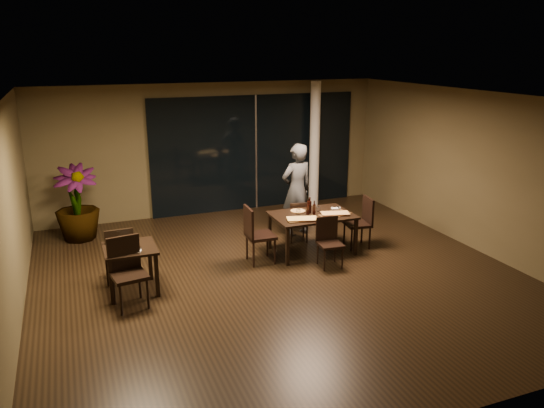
{
  "coord_description": "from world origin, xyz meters",
  "views": [
    {
      "loc": [
        -3.14,
        -7.72,
        3.76
      ],
      "look_at": [
        0.17,
        0.76,
        1.05
      ],
      "focal_mm": 35.0,
      "sensor_mm": 36.0,
      "label": 1
    }
  ],
  "objects": [
    {
      "name": "chair_main_left",
      "position": [
        -0.17,
        0.7,
        0.59
      ],
      "size": [
        0.5,
        0.5,
        1.05
      ],
      "rotation": [
        0.0,
        0.0,
        1.54
      ],
      "color": "black",
      "rests_on": "ground"
    },
    {
      "name": "bottle_b",
      "position": [
        1.03,
        0.8,
        0.88
      ],
      "size": [
        0.06,
        0.06,
        0.26
      ],
      "primitive_type": null,
      "color": "black",
      "rests_on": "main_table"
    },
    {
      "name": "chair_main_far",
      "position": [
        0.98,
        1.39,
        0.47
      ],
      "size": [
        0.46,
        0.46,
        0.84
      ],
      "rotation": [
        0.0,
        0.0,
        2.94
      ],
      "color": "black",
      "rests_on": "ground"
    },
    {
      "name": "tumbler_right",
      "position": [
        1.19,
        0.93,
        0.79
      ],
      "size": [
        0.07,
        0.07,
        0.09
      ],
      "primitive_type": "cylinder",
      "color": "white",
      "rests_on": "main_table"
    },
    {
      "name": "potted_plant",
      "position": [
        -3.09,
        3.14,
        0.76
      ],
      "size": [
        0.87,
        0.87,
        1.52
      ],
      "primitive_type": "imported",
      "rotation": [
        0.0,
        0.0,
        0.05
      ],
      "color": "#1F4717",
      "rests_on": "ground"
    },
    {
      "name": "wall_front",
      "position": [
        0.0,
        -4.05,
        1.5
      ],
      "size": [
        8.0,
        0.1,
        3.0
      ],
      "primitive_type": "cube",
      "color": "#4D4329",
      "rests_on": "ground"
    },
    {
      "name": "wall_right",
      "position": [
        4.05,
        0.0,
        1.5
      ],
      "size": [
        0.1,
        8.0,
        3.0
      ],
      "primitive_type": "cube",
      "color": "#4D4329",
      "rests_on": "ground"
    },
    {
      "name": "ground",
      "position": [
        0.0,
        0.0,
        0.0
      ],
      "size": [
        8.0,
        8.0,
        0.0
      ],
      "primitive_type": "plane",
      "color": "black",
      "rests_on": "ground"
    },
    {
      "name": "wine_glass_b",
      "position": [
        -2.28,
        0.27,
        0.83
      ],
      "size": [
        0.07,
        0.07,
        0.16
      ],
      "primitive_type": null,
      "color": "white",
      "rests_on": "side_table"
    },
    {
      "name": "column",
      "position": [
        2.4,
        3.65,
        1.5
      ],
      "size": [
        0.24,
        0.24,
        3.0
      ],
      "primitive_type": "cylinder",
      "color": "silver",
      "rests_on": "ground"
    },
    {
      "name": "tumbler_left",
      "position": [
        0.76,
        0.92,
        0.8
      ],
      "size": [
        0.08,
        0.08,
        0.09
      ],
      "primitive_type": "cylinder",
      "color": "white",
      "rests_on": "main_table"
    },
    {
      "name": "round_pizza",
      "position": [
        0.82,
        1.06,
        0.76
      ],
      "size": [
        0.27,
        0.27,
        0.01
      ],
      "primitive_type": "cylinder",
      "color": "#BD3715",
      "rests_on": "main_table"
    },
    {
      "name": "wine_glass_a",
      "position": [
        -2.53,
        0.39,
        0.83
      ],
      "size": [
        0.07,
        0.07,
        0.17
      ],
      "primitive_type": null,
      "color": "white",
      "rests_on": "side_table"
    },
    {
      "name": "ceiling",
      "position": [
        0.0,
        0.0,
        3.02
      ],
      "size": [
        8.0,
        8.0,
        0.04
      ],
      "primitive_type": "cube",
      "color": "silver",
      "rests_on": "wall_back"
    },
    {
      "name": "pizza_board_left",
      "position": [
        0.67,
        0.55,
        0.76
      ],
      "size": [
        0.58,
        0.35,
        0.01
      ],
      "primitive_type": "cube",
      "rotation": [
        0.0,
        0.0,
        -0.14
      ],
      "color": "#402A14",
      "rests_on": "main_table"
    },
    {
      "name": "napkin_near",
      "position": [
        1.5,
        0.68,
        0.76
      ],
      "size": [
        0.19,
        0.12,
        0.01
      ],
      "primitive_type": "cube",
      "rotation": [
        0.0,
        0.0,
        0.09
      ],
      "color": "white",
      "rests_on": "main_table"
    },
    {
      "name": "chair_main_near",
      "position": [
        1.0,
        0.12,
        0.49
      ],
      "size": [
        0.44,
        0.44,
        0.88
      ],
      "rotation": [
        0.0,
        0.0,
        -0.09
      ],
      "color": "black",
      "rests_on": "ground"
    },
    {
      "name": "diner",
      "position": [
        1.13,
        1.81,
        0.96
      ],
      "size": [
        0.71,
        0.54,
        1.91
      ],
      "primitive_type": "imported",
      "rotation": [
        0.0,
        0.0,
        3.32
      ],
      "color": "#323438",
      "rests_on": "ground"
    },
    {
      "name": "wall_back",
      "position": [
        0.0,
        4.05,
        1.5
      ],
      "size": [
        8.0,
        0.1,
        3.0
      ],
      "primitive_type": "cube",
      "color": "#4D4329",
      "rests_on": "ground"
    },
    {
      "name": "wall_left",
      "position": [
        -4.05,
        0.0,
        1.5
      ],
      "size": [
        0.1,
        8.0,
        3.0
      ],
      "primitive_type": "cube",
      "color": "#4D4329",
      "rests_on": "ground"
    },
    {
      "name": "main_table",
      "position": [
        1.0,
        0.8,
        0.68
      ],
      "size": [
        1.5,
        1.0,
        0.75
      ],
      "color": "black",
      "rests_on": "ground"
    },
    {
      "name": "pizza_board_right",
      "position": [
        1.38,
        0.62,
        0.76
      ],
      "size": [
        0.68,
        0.48,
        0.01
      ],
      "primitive_type": "cube",
      "rotation": [
        0.0,
        0.0,
        0.31
      ],
      "color": "#3F2814",
      "rests_on": "main_table"
    },
    {
      "name": "chair_side_far",
      "position": [
        -2.53,
        0.7,
        0.54
      ],
      "size": [
        0.47,
        0.47,
        0.97
      ],
      "rotation": [
        0.0,
        0.0,
        3.18
      ],
      "color": "black",
      "rests_on": "ground"
    },
    {
      "name": "napkin_far",
      "position": [
        1.58,
        0.96,
        0.76
      ],
      "size": [
        0.2,
        0.14,
        0.01
      ],
      "primitive_type": "cube",
      "rotation": [
        0.0,
        0.0,
        -0.24
      ],
      "color": "white",
      "rests_on": "main_table"
    },
    {
      "name": "window_panel",
      "position": [
        1.0,
        3.96,
        1.35
      ],
      "size": [
        5.0,
        0.06,
        2.7
      ],
      "primitive_type": "cube",
      "color": "black",
      "rests_on": "ground"
    },
    {
      "name": "oblong_pizza_left",
      "position": [
        0.67,
        0.55,
        0.77
      ],
      "size": [
        0.58,
        0.39,
        0.02
      ],
      "primitive_type": null,
      "rotation": [
        0.0,
        0.0,
        -0.27
      ],
      "color": "maroon",
      "rests_on": "pizza_board_left"
    },
    {
      "name": "side_table",
      "position": [
        -2.4,
        0.3,
        0.62
      ],
      "size": [
        0.8,
        0.8,
        0.75
      ],
      "color": "black",
      "rests_on": "ground"
    },
    {
      "name": "bottle_c",
      "position": [
        0.98,
        0.89,
        0.9
      ],
      "size": [
        0.07,
        0.07,
        0.31
      ],
      "primitive_type": null,
      "color": "black",
      "rests_on": "main_table"
    },
    {
      "name": "bottle_a",
      "position": [
        0.92,
        0.83,
        0.88
      ],
      "size": [
        0.06,
        0.06,
        0.27
      ],
      "primitive_type": null,
      "color": "black",
      "rests_on": "main_table"
    },
    {
      "name": "oblong_pizza_right",
      "position": [
        1.38,
        0.62,
        0.77
      ],
      "size": [
        0.54,
        0.35,
        0.02
      ],
      "primitive_type": null,
      "rotation": [
        0.0,
        0.0,
        -0.27
      ],
      "color": "maroon",
      "rests_on": "pizza_board_right"
    },
    {
      "name": "chair_side_near",
      "position": [
        -2.5,
        -0.13,
        0.59
      ],
      "size": [
        0.56,
        0.56,
        1.06
      ],
      "rotation": [
        0.0,
        0.0,
        0.16
      ],
      "color": "black",
      "rests_on": "ground"
    },
    {
      "name": "chair_main_right",
      "position": [
        2.02,
        0.71,
        0.55
      ],
      "size": [
        0.51,
        0.51,
        0.99
      ],
      "rotation": [
        0.0,
        0.0,
        -1.69
      ],
      "color": "black",
      "rests_on": "ground"
    },
    {
      "name": "side_napkin",
      "position": [
        -2.35,
        0.08,
        0.76
      ],
      "size": [
        0.21,
        0.17,
        0.01
      ],
      "primitive_type": "cube",
      "rotation": [
        0.0,
        0.0,
        -0.39
      ],
      "color": "white",
      "rests_on": "side_table"
    }
  ]
}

